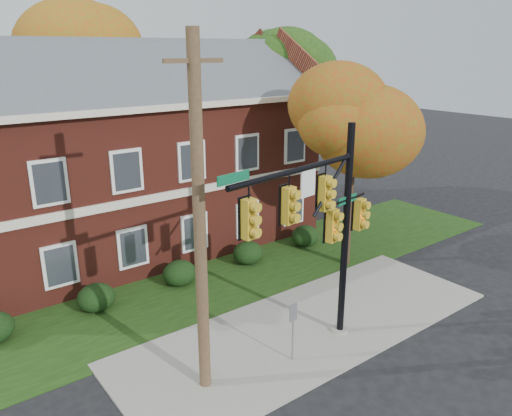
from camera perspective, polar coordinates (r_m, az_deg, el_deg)
ground at (r=17.49m, az=8.50°, el=-14.70°), size 120.00×120.00×0.00m
sidewalk at (r=18.06m, az=6.18°, el=-13.30°), size 14.00×5.00×0.08m
grass_strip at (r=21.50m, az=-3.06°, el=-7.90°), size 30.00×6.00×0.04m
apartment_building at (r=24.13m, az=-15.33°, el=6.79°), size 18.80×8.80×9.74m
hedge_left at (r=19.69m, az=-17.81°, el=-9.72°), size 1.40×1.26×1.05m
hedge_center at (r=20.90m, az=-8.74°, el=-7.36°), size 1.40×1.26×1.05m
hedge_right at (r=22.60m, az=-0.93°, el=-5.15°), size 1.40×1.26×1.05m
hedge_far_right at (r=24.69m, az=5.63°, el=-3.20°), size 1.40×1.26×1.05m
tree_near_right at (r=21.42m, az=11.81°, el=10.28°), size 4.50×4.25×8.58m
tree_right_rear at (r=30.51m, az=4.19°, el=15.48°), size 6.30×5.95×10.62m
tree_far_rear at (r=31.56m, az=-19.28°, el=15.96°), size 6.84×6.46×11.52m
traffic_signal at (r=15.03m, az=7.60°, el=-1.23°), size 6.41×1.21×7.22m
utility_pole at (r=13.02m, az=-6.46°, el=-1.86°), size 1.53×0.35×9.83m
sign_post at (r=15.60m, az=4.26°, el=-12.98°), size 0.29×0.05×2.02m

